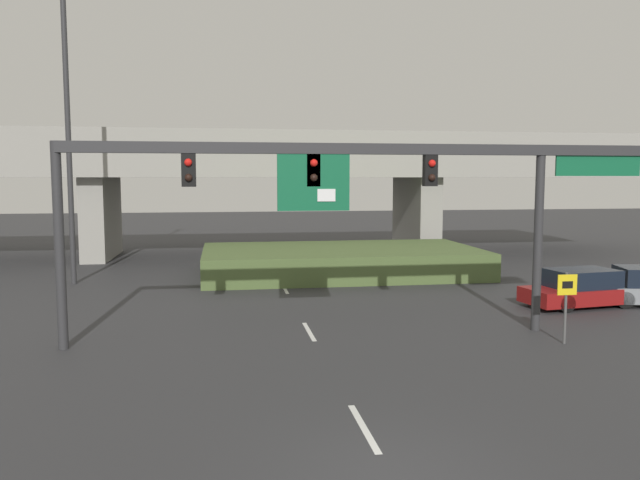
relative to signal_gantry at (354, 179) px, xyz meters
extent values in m
plane|color=#2D2D30|center=(-1.22, -8.77, -4.82)|extent=(160.00, 160.00, 0.00)
cube|color=silver|center=(-1.22, -6.79, -4.82)|extent=(0.14, 2.40, 0.01)
cube|color=silver|center=(-1.22, 0.93, -4.82)|extent=(0.14, 2.40, 0.01)
cube|color=silver|center=(-1.22, 8.65, -4.82)|extent=(0.14, 2.40, 0.01)
cube|color=silver|center=(-1.22, 16.36, -4.82)|extent=(0.14, 2.40, 0.01)
cylinder|color=#2D2D30|center=(-8.41, 0.01, -1.89)|extent=(0.28, 0.28, 5.87)
cylinder|color=#2D2D30|center=(5.96, 0.01, -1.89)|extent=(0.28, 0.28, 5.87)
cube|color=#2D2D30|center=(0.51, 0.01, 0.89)|extent=(17.84, 0.32, 0.32)
cube|color=black|center=(-4.82, 0.01, 0.25)|extent=(0.40, 0.28, 0.95)
sphere|color=red|center=(-4.82, -0.16, 0.47)|extent=(0.22, 0.22, 0.22)
sphere|color=black|center=(-4.82, -0.16, 0.04)|extent=(0.22, 0.22, 0.22)
cube|color=black|center=(-1.22, 0.01, 0.25)|extent=(0.40, 0.28, 0.95)
sphere|color=red|center=(-1.22, -0.16, 0.47)|extent=(0.22, 0.22, 0.22)
sphere|color=black|center=(-1.22, -0.16, 0.04)|extent=(0.22, 0.22, 0.22)
cube|color=black|center=(2.37, 0.01, 0.25)|extent=(0.40, 0.28, 0.95)
sphere|color=red|center=(2.37, -0.16, 0.47)|extent=(0.22, 0.22, 0.22)
sphere|color=black|center=(2.37, -0.16, 0.04)|extent=(0.22, 0.22, 0.22)
cube|color=#115B38|center=(-1.22, -0.09, -0.10)|extent=(2.14, 0.08, 1.66)
cube|color=white|center=(-0.85, -0.14, -0.48)|extent=(0.53, 0.03, 0.37)
cube|color=#115B38|center=(7.87, -0.05, 0.41)|extent=(2.87, 0.07, 0.64)
cylinder|color=#4C4C4C|center=(5.98, -1.68, -3.77)|extent=(0.08, 0.08, 2.11)
cube|color=yellow|center=(5.98, -1.73, -3.06)|extent=(0.60, 0.03, 0.60)
cube|color=black|center=(5.98, -1.74, -3.06)|extent=(0.33, 0.01, 0.21)
cylinder|color=#2D2D30|center=(-10.67, 11.50, 3.73)|extent=(0.24, 0.24, 17.11)
cube|color=gray|center=(-1.22, 21.18, 0.96)|extent=(46.68, 7.86, 1.82)
cube|color=gray|center=(-1.22, 17.45, 2.32)|extent=(46.68, 0.40, 0.90)
cube|color=gray|center=(-11.14, 21.18, -2.38)|extent=(1.40, 6.29, 4.88)
cube|color=gray|center=(8.70, 21.18, -2.38)|extent=(1.40, 6.29, 4.88)
cube|color=#4C6033|center=(1.99, 12.41, -4.16)|extent=(13.69, 7.48, 1.32)
cube|color=maroon|center=(9.71, 3.25, -4.37)|extent=(4.99, 2.46, 0.57)
cube|color=black|center=(9.52, 3.22, -3.75)|extent=(2.69, 1.97, 0.68)
cylinder|color=black|center=(11.07, 4.25, -4.50)|extent=(0.66, 0.30, 0.64)
cylinder|color=black|center=(11.28, 2.65, -4.50)|extent=(0.66, 0.30, 0.64)
cylinder|color=black|center=(8.13, 3.84, -4.50)|extent=(0.66, 0.30, 0.64)
cylinder|color=black|center=(8.35, 2.25, -4.50)|extent=(0.66, 0.30, 0.64)
cylinder|color=black|center=(11.25, 4.07, -4.50)|extent=(0.67, 0.36, 0.64)
cylinder|color=black|center=(10.90, 2.56, -4.50)|extent=(0.67, 0.36, 0.64)
camera|label=1|loc=(-3.89, -18.24, 0.04)|focal=35.00mm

